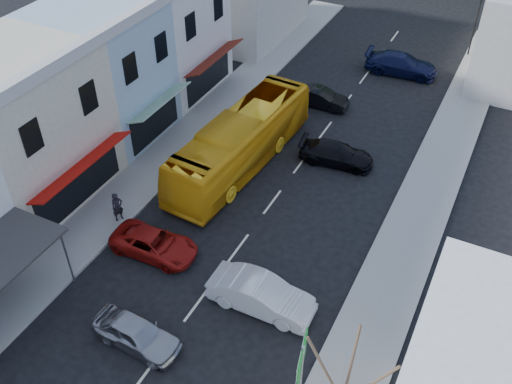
# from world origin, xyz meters

# --- Properties ---
(ground) EXTENTS (120.00, 120.00, 0.00)m
(ground) POSITION_xyz_m (0.00, 0.00, 0.00)
(ground) COLOR black
(ground) RESTS_ON ground
(sidewalk_left) EXTENTS (3.00, 52.00, 0.15)m
(sidewalk_left) POSITION_xyz_m (-7.50, 10.00, 0.07)
(sidewalk_left) COLOR gray
(sidewalk_left) RESTS_ON ground
(sidewalk_right) EXTENTS (3.00, 52.00, 0.15)m
(sidewalk_right) POSITION_xyz_m (7.50, 10.00, 0.07)
(sidewalk_right) COLOR gray
(sidewalk_right) RESTS_ON ground
(shopfront_row) EXTENTS (8.25, 30.00, 8.00)m
(shopfront_row) POSITION_xyz_m (-12.49, 5.00, 4.00)
(shopfront_row) COLOR silver
(shopfront_row) RESTS_ON ground
(bus) EXTENTS (3.33, 11.75, 3.10)m
(bus) POSITION_xyz_m (-3.14, 10.28, 1.55)
(bus) COLOR yellow
(bus) RESTS_ON ground
(car_silver) EXTENTS (4.49, 2.02, 1.40)m
(car_silver) POSITION_xyz_m (-1.12, -2.92, 0.70)
(car_silver) COLOR #9E9DA2
(car_silver) RESTS_ON ground
(car_white) EXTENTS (4.43, 1.88, 1.40)m
(car_white) POSITION_xyz_m (2.67, 1.19, 0.70)
(car_white) COLOR silver
(car_white) RESTS_ON ground
(car_red) EXTENTS (4.66, 2.05, 1.40)m
(car_red) POSITION_xyz_m (-3.55, 1.88, 0.70)
(car_red) COLOR #9B120D
(car_red) RESTS_ON ground
(car_black_near) EXTENTS (4.69, 2.38, 1.40)m
(car_black_near) POSITION_xyz_m (1.83, 13.00, 0.70)
(car_black_near) COLOR black
(car_black_near) RESTS_ON ground
(car_black_far) EXTENTS (4.45, 1.93, 1.40)m
(car_black_far) POSITION_xyz_m (-1.46, 18.67, 0.70)
(car_black_far) COLOR black
(car_black_far) RESTS_ON ground
(car_navy_far) EXTENTS (4.64, 2.22, 1.40)m
(car_navy_far) POSITION_xyz_m (2.19, 25.74, 0.70)
(car_navy_far) COLOR black
(car_navy_far) RESTS_ON ground
(pedestrian_left) EXTENTS (0.61, 0.71, 1.70)m
(pedestrian_left) POSITION_xyz_m (-6.56, 2.97, 1.00)
(pedestrian_left) COLOR black
(pedestrian_left) RESTS_ON sidewalk_left
(direction_sign) EXTENTS (0.99, 1.89, 4.01)m
(direction_sign) POSITION_xyz_m (6.14, -2.62, 2.01)
(direction_sign) COLOR #095E18
(direction_sign) RESTS_ON ground
(traffic_signal) EXTENTS (0.81, 1.13, 4.86)m
(traffic_signal) POSITION_xyz_m (6.18, 31.01, 2.43)
(traffic_signal) COLOR black
(traffic_signal) RESTS_ON ground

